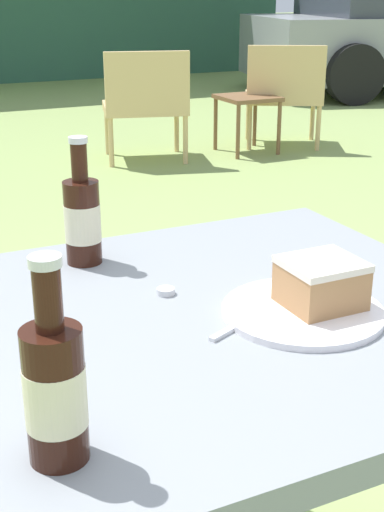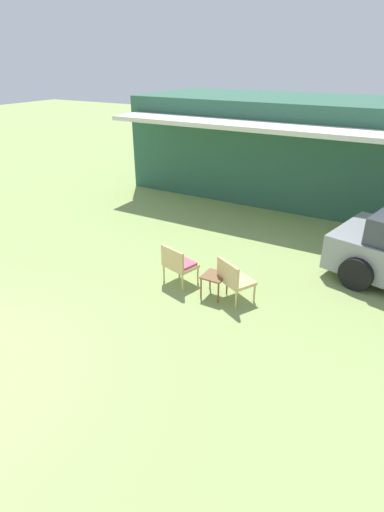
# 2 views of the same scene
# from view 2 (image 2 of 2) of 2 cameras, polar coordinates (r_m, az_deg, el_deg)

# --- Properties ---
(cabin_building) EXTENTS (8.83, 5.25, 2.89)m
(cabin_building) POSITION_cam_2_polar(r_m,az_deg,el_deg) (13.43, 12.91, 15.15)
(cabin_building) COLOR #2D5B47
(cabin_building) RESTS_ON ground_plane
(wicker_chair_cushioned) EXTENTS (0.69, 0.61, 0.79)m
(wicker_chair_cushioned) POSITION_cam_2_polar(r_m,az_deg,el_deg) (7.61, -1.96, -0.99)
(wicker_chair_cushioned) COLOR tan
(wicker_chair_cushioned) RESTS_ON ground_plane
(wicker_chair_plain) EXTENTS (0.74, 0.69, 0.79)m
(wicker_chair_plain) POSITION_cam_2_polar(r_m,az_deg,el_deg) (7.13, 5.93, -3.13)
(wicker_chair_plain) COLOR tan
(wicker_chair_plain) RESTS_ON ground_plane
(garden_side_table) EXTENTS (0.40, 0.41, 0.43)m
(garden_side_table) POSITION_cam_2_polar(r_m,az_deg,el_deg) (7.26, 3.20, -3.18)
(garden_side_table) COLOR brown
(garden_side_table) RESTS_ON ground_plane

